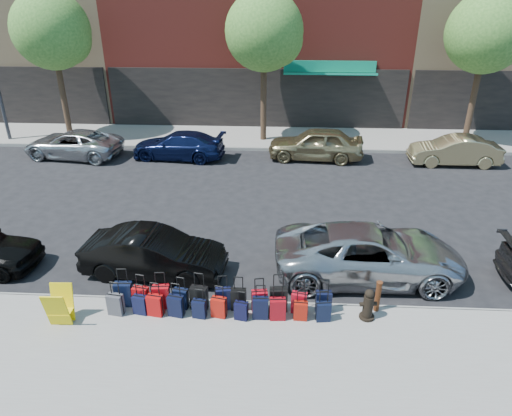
# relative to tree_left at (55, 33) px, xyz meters

# --- Properties ---
(ground) EXTENTS (120.00, 120.00, 0.00)m
(ground) POSITION_rel_tree_left_xyz_m (9.86, -9.50, -5.41)
(ground) COLOR black
(ground) RESTS_ON ground
(sidewalk_near) EXTENTS (60.00, 4.00, 0.15)m
(sidewalk_near) POSITION_rel_tree_left_xyz_m (9.86, -16.00, -5.34)
(sidewalk_near) COLOR gray
(sidewalk_near) RESTS_ON ground
(sidewalk_far) EXTENTS (60.00, 4.00, 0.15)m
(sidewalk_far) POSITION_rel_tree_left_xyz_m (9.86, 0.50, -5.34)
(sidewalk_far) COLOR gray
(sidewalk_far) RESTS_ON ground
(curb_near) EXTENTS (60.00, 0.08, 0.15)m
(curb_near) POSITION_rel_tree_left_xyz_m (9.86, -13.98, -5.34)
(curb_near) COLOR gray
(curb_near) RESTS_ON ground
(curb_far) EXTENTS (60.00, 0.08, 0.15)m
(curb_far) POSITION_rel_tree_left_xyz_m (9.86, -1.52, -5.34)
(curb_far) COLOR gray
(curb_far) RESTS_ON ground
(tree_left) EXTENTS (3.80, 3.80, 7.27)m
(tree_left) POSITION_rel_tree_left_xyz_m (0.00, 0.00, 0.00)
(tree_left) COLOR black
(tree_left) RESTS_ON sidewalk_far
(tree_center) EXTENTS (3.80, 3.80, 7.27)m
(tree_center) POSITION_rel_tree_left_xyz_m (10.50, 0.00, 0.00)
(tree_center) COLOR black
(tree_center) RESTS_ON sidewalk_far
(tree_right) EXTENTS (3.80, 3.80, 7.27)m
(tree_right) POSITION_rel_tree_left_xyz_m (21.00, 0.00, 0.00)
(tree_right) COLOR black
(tree_right) RESTS_ON sidewalk_far
(suitcase_front_0) EXTENTS (0.44, 0.25, 1.04)m
(suitcase_front_0) POSITION_rel_tree_left_xyz_m (7.41, -14.27, -4.94)
(suitcase_front_0) COLOR black
(suitcase_front_0) RESTS_ON sidewalk_near
(suitcase_front_1) EXTENTS (0.42, 0.29, 0.93)m
(suitcase_front_1) POSITION_rel_tree_left_xyz_m (7.87, -14.34, -4.97)
(suitcase_front_1) COLOR #AF0B0E
(suitcase_front_1) RESTS_ON sidewalk_near
(suitcase_front_2) EXTENTS (0.43, 0.26, 1.00)m
(suitcase_front_2) POSITION_rel_tree_left_xyz_m (8.38, -14.31, -4.95)
(suitcase_front_2) COLOR #AA0B11
(suitcase_front_2) RESTS_ON sidewalk_near
(suitcase_front_3) EXTENTS (0.39, 0.26, 0.87)m
(suitcase_front_3) POSITION_rel_tree_left_xyz_m (8.87, -14.30, -4.99)
(suitcase_front_3) COLOR black
(suitcase_front_3) RESTS_ON sidewalk_near
(suitcase_front_4) EXTENTS (0.45, 0.30, 1.01)m
(suitcase_front_4) POSITION_rel_tree_left_xyz_m (9.33, -14.32, -4.94)
(suitcase_front_4) COLOR black
(suitcase_front_4) RESTS_ON sidewalk_near
(suitcase_front_5) EXTENTS (0.41, 0.27, 0.93)m
(suitcase_front_5) POSITION_rel_tree_left_xyz_m (9.92, -14.27, -4.97)
(suitcase_front_5) COLOR black
(suitcase_front_5) RESTS_ON sidewalk_near
(suitcase_front_6) EXTENTS (0.38, 0.21, 0.91)m
(suitcase_front_6) POSITION_rel_tree_left_xyz_m (10.31, -14.28, -4.98)
(suitcase_front_6) COLOR black
(suitcase_front_6) RESTS_ON sidewalk_near
(suitcase_front_7) EXTENTS (0.41, 0.27, 0.93)m
(suitcase_front_7) POSITION_rel_tree_left_xyz_m (10.83, -14.32, -4.97)
(suitcase_front_7) COLOR #9F0A16
(suitcase_front_7) RESTS_ON sidewalk_near
(suitcase_front_8) EXTENTS (0.45, 0.28, 1.03)m
(suitcase_front_8) POSITION_rel_tree_left_xyz_m (11.30, -14.28, -4.94)
(suitcase_front_8) COLOR black
(suitcase_front_8) RESTS_ON sidewalk_near
(suitcase_front_9) EXTENTS (0.40, 0.28, 0.90)m
(suitcase_front_9) POSITION_rel_tree_left_xyz_m (11.81, -14.33, -4.98)
(suitcase_front_9) COLOR #AB0B19
(suitcase_front_9) RESTS_ON sidewalk_near
(suitcase_front_10) EXTENTS (0.39, 0.23, 0.92)m
(suitcase_front_10) POSITION_rel_tree_left_xyz_m (12.41, -14.27, -4.97)
(suitcase_front_10) COLOR black
(suitcase_front_10) RESTS_ON sidewalk_near
(suitcase_back_0) EXTENTS (0.40, 0.27, 0.89)m
(suitcase_back_0) POSITION_rel_tree_left_xyz_m (7.32, -14.63, -4.98)
(suitcase_back_0) COLOR #414147
(suitcase_back_0) RESTS_ON sidewalk_near
(suitcase_back_1) EXTENTS (0.37, 0.26, 0.81)m
(suitcase_back_1) POSITION_rel_tree_left_xyz_m (7.91, -14.58, -5.01)
(suitcase_back_1) COLOR black
(suitcase_back_1) RESTS_ON sidewalk_near
(suitcase_back_2) EXTENTS (0.41, 0.28, 0.90)m
(suitcase_back_2) POSITION_rel_tree_left_xyz_m (8.30, -14.61, -4.98)
(suitcase_back_2) COLOR #AB0B0B
(suitcase_back_2) RESTS_ON sidewalk_near
(suitcase_back_3) EXTENTS (0.41, 0.29, 0.89)m
(suitcase_back_3) POSITION_rel_tree_left_xyz_m (8.81, -14.61, -4.98)
(suitcase_back_3) COLOR black
(suitcase_back_3) RESTS_ON sidewalk_near
(suitcase_back_4) EXTENTS (0.35, 0.23, 0.78)m
(suitcase_back_4) POSITION_rel_tree_left_xyz_m (9.38, -14.65, -5.02)
(suitcase_back_4) COLOR black
(suitcase_back_4) RESTS_ON sidewalk_near
(suitcase_back_5) EXTENTS (0.39, 0.27, 0.85)m
(suitcase_back_5) POSITION_rel_tree_left_xyz_m (9.86, -14.59, -5.00)
(suitcase_back_5) COLOR #A7130A
(suitcase_back_5) RESTS_ON sidewalk_near
(suitcase_back_6) EXTENTS (0.35, 0.24, 0.76)m
(suitcase_back_6) POSITION_rel_tree_left_xyz_m (10.41, -14.66, -5.02)
(suitcase_back_6) COLOR black
(suitcase_back_6) RESTS_ON sidewalk_near
(suitcase_back_7) EXTENTS (0.39, 0.23, 0.91)m
(suitcase_back_7) POSITION_rel_tree_left_xyz_m (10.87, -14.59, -4.98)
(suitcase_back_7) COLOR black
(suitcase_back_7) RESTS_ON sidewalk_near
(suitcase_back_8) EXTENTS (0.40, 0.25, 0.91)m
(suitcase_back_8) POSITION_rel_tree_left_xyz_m (11.28, -14.60, -4.98)
(suitcase_back_8) COLOR maroon
(suitcase_back_8) RESTS_ON sidewalk_near
(suitcase_back_9) EXTENTS (0.34, 0.21, 0.78)m
(suitcase_back_9) POSITION_rel_tree_left_xyz_m (11.84, -14.59, -5.02)
(suitcase_back_9) COLOR #981509
(suitcase_back_9) RESTS_ON sidewalk_near
(suitcase_back_10) EXTENTS (0.36, 0.24, 0.81)m
(suitcase_back_10) POSITION_rel_tree_left_xyz_m (12.38, -14.60, -5.01)
(suitcase_back_10) COLOR black
(suitcase_back_10) RESTS_ON sidewalk_near
(fire_hydrant) EXTENTS (0.42, 0.37, 0.82)m
(fire_hydrant) POSITION_rel_tree_left_xyz_m (13.46, -14.46, -4.88)
(fire_hydrant) COLOR black
(fire_hydrant) RESTS_ON sidewalk_near
(bollard) EXTENTS (0.16, 0.16, 0.84)m
(bollard) POSITION_rel_tree_left_xyz_m (13.74, -14.15, -4.83)
(bollard) COLOR #38190C
(bollard) RESTS_ON sidewalk_near
(display_rack) EXTENTS (0.55, 0.61, 0.95)m
(display_rack) POSITION_rel_tree_left_xyz_m (6.13, -15.03, -4.79)
(display_rack) COLOR yellow
(display_rack) RESTS_ON sidewalk_near
(car_near_1) EXTENTS (4.11, 1.75, 1.32)m
(car_near_1) POSITION_rel_tree_left_xyz_m (7.77, -12.62, -4.75)
(car_near_1) COLOR black
(car_near_1) RESTS_ON ground
(car_near_2) EXTENTS (5.33, 2.56, 1.46)m
(car_near_2) POSITION_rel_tree_left_xyz_m (13.81, -12.37, -4.68)
(car_near_2) COLOR #AEB0B5
(car_near_2) RESTS_ON ground
(car_far_0) EXTENTS (4.87, 2.71, 1.29)m
(car_far_0) POSITION_rel_tree_left_xyz_m (1.30, -2.88, -4.77)
(car_far_0) COLOR silver
(car_far_0) RESTS_ON ground
(car_far_1) EXTENTS (4.56, 2.24, 1.28)m
(car_far_1) POSITION_rel_tree_left_xyz_m (6.41, -2.81, -4.77)
(car_far_1) COLOR #0D163C
(car_far_1) RESTS_ON ground
(car_far_2) EXTENTS (4.55, 2.09, 1.51)m
(car_far_2) POSITION_rel_tree_left_xyz_m (12.94, -2.59, -4.66)
(car_far_2) COLOR #8E7F57
(car_far_2) RESTS_ON ground
(car_far_3) EXTENTS (4.03, 1.45, 1.32)m
(car_far_3) POSITION_rel_tree_left_xyz_m (19.28, -2.96, -4.75)
(car_far_3) COLOR tan
(car_far_3) RESTS_ON ground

